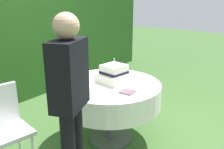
{
  "coord_description": "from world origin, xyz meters",
  "views": [
    {
      "loc": [
        -2.18,
        -1.68,
        1.72
      ],
      "look_at": [
        0.04,
        -0.0,
        0.83
      ],
      "focal_mm": 40.2,
      "sensor_mm": 36.0,
      "label": 1
    }
  ],
  "objects": [
    {
      "name": "napkin_stack",
      "position": [
        -0.11,
        -0.32,
        0.73
      ],
      "size": [
        0.15,
        0.15,
        0.01
      ],
      "primitive_type": "cube",
      "rotation": [
        0.0,
        0.0,
        0.06
      ],
      "color": "#6B4C60",
      "rests_on": "cake_table"
    },
    {
      "name": "foliage_hedge",
      "position": [
        0.0,
        2.15,
        1.46
      ],
      "size": [
        6.71,
        0.63,
        2.93
      ],
      "primitive_type": "cube",
      "color": "#28561E",
      "rests_on": "ground_plane"
    },
    {
      "name": "standing_person",
      "position": [
        -0.91,
        -0.3,
        0.93
      ],
      "size": [
        0.41,
        0.32,
        1.6
      ],
      "color": "black",
      "rests_on": "ground_plane"
    },
    {
      "name": "serving_plate_near",
      "position": [
        0.18,
        0.42,
        0.73
      ],
      "size": [
        0.12,
        0.12,
        0.01
      ],
      "primitive_type": "cylinder",
      "color": "white",
      "rests_on": "cake_table"
    },
    {
      "name": "serving_plate_left",
      "position": [
        0.02,
        0.46,
        0.73
      ],
      "size": [
        0.11,
        0.11,
        0.01
      ],
      "primitive_type": "cylinder",
      "color": "white",
      "rests_on": "cake_table"
    },
    {
      "name": "ground_plane",
      "position": [
        0.0,
        0.0,
        0.0
      ],
      "size": [
        20.0,
        20.0,
        0.0
      ],
      "primitive_type": "plane",
      "color": "#3D602D"
    },
    {
      "name": "cake_table",
      "position": [
        0.0,
        0.0,
        0.59
      ],
      "size": [
        1.19,
        1.19,
        0.73
      ],
      "color": "#4C4C51",
      "rests_on": "ground_plane"
    },
    {
      "name": "garden_chair",
      "position": [
        -1.1,
        0.45,
        0.54
      ],
      "size": [
        0.46,
        0.46,
        0.89
      ],
      "color": "white",
      "rests_on": "ground_plane"
    },
    {
      "name": "wedding_cake",
      "position": [
        0.08,
        -0.0,
        0.82
      ],
      "size": [
        0.38,
        0.38,
        0.29
      ],
      "color": "white",
      "rests_on": "cake_table"
    },
    {
      "name": "serving_plate_far",
      "position": [
        -0.34,
        0.01,
        0.73
      ],
      "size": [
        0.15,
        0.15,
        0.01
      ],
      "primitive_type": "cylinder",
      "color": "white",
      "rests_on": "cake_table"
    }
  ]
}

